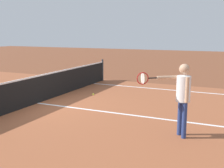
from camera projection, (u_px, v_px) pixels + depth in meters
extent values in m
plane|color=brown|center=(38.00, 103.00, 9.70)|extent=(60.00, 60.00, 0.00)
cube|color=#9E5433|center=(38.00, 103.00, 9.70)|extent=(10.62, 24.40, 0.00)
cube|color=white|center=(124.00, 114.00, 8.41)|extent=(0.10, 6.40, 0.01)
cylinder|color=#33383D|center=(103.00, 70.00, 14.14)|extent=(0.09, 0.09, 1.07)
cube|color=black|center=(37.00, 90.00, 9.62)|extent=(10.12, 0.02, 0.91)
cube|color=white|center=(36.00, 76.00, 9.53)|extent=(10.12, 0.03, 0.05)
cylinder|color=navy|center=(184.00, 120.00, 6.45)|extent=(0.11, 0.11, 0.84)
cylinder|color=navy|center=(180.00, 118.00, 6.66)|extent=(0.11, 0.11, 0.84)
cylinder|color=white|center=(183.00, 89.00, 6.42)|extent=(0.32, 0.32, 0.59)
sphere|color=tan|center=(184.00, 69.00, 6.34)|extent=(0.23, 0.23, 0.23)
cylinder|color=tan|center=(187.00, 90.00, 6.26)|extent=(0.08, 0.08, 0.57)
cylinder|color=tan|center=(169.00, 77.00, 6.48)|extent=(0.41, 0.50, 0.08)
cylinder|color=black|center=(153.00, 78.00, 6.39)|extent=(0.16, 0.19, 0.03)
torus|color=red|center=(143.00, 78.00, 6.33)|extent=(0.19, 0.24, 0.28)
cylinder|color=silver|center=(143.00, 78.00, 6.33)|extent=(0.20, 0.16, 0.25)
sphere|color=#CCE033|center=(93.00, 94.00, 10.91)|extent=(0.07, 0.07, 0.07)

